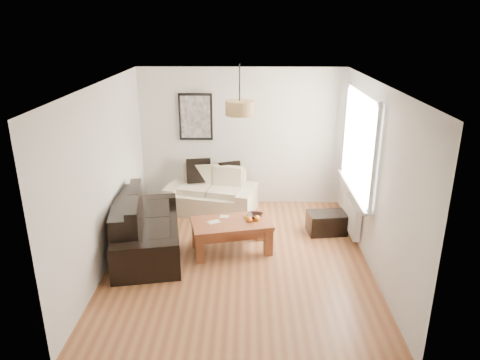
{
  "coord_description": "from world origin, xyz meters",
  "views": [
    {
      "loc": [
        0.12,
        -5.9,
        3.4
      ],
      "look_at": [
        0.0,
        0.6,
        1.05
      ],
      "focal_mm": 33.4,
      "sensor_mm": 36.0,
      "label": 1
    }
  ],
  "objects_px": {
    "sofa_leather": "(146,225)",
    "coffee_table": "(231,236)",
    "loveseat_cream": "(211,191)",
    "ottoman": "(327,223)"
  },
  "relations": [
    {
      "from": "sofa_leather",
      "to": "ottoman",
      "type": "bearing_deg",
      "value": -87.66
    },
    {
      "from": "loveseat_cream",
      "to": "ottoman",
      "type": "bearing_deg",
      "value": -9.87
    },
    {
      "from": "loveseat_cream",
      "to": "sofa_leather",
      "type": "height_order",
      "value": "sofa_leather"
    },
    {
      "from": "sofa_leather",
      "to": "coffee_table",
      "type": "bearing_deg",
      "value": -100.16
    },
    {
      "from": "sofa_leather",
      "to": "ottoman",
      "type": "height_order",
      "value": "sofa_leather"
    },
    {
      "from": "loveseat_cream",
      "to": "sofa_leather",
      "type": "bearing_deg",
      "value": -106.51
    },
    {
      "from": "sofa_leather",
      "to": "coffee_table",
      "type": "height_order",
      "value": "sofa_leather"
    },
    {
      "from": "loveseat_cream",
      "to": "coffee_table",
      "type": "bearing_deg",
      "value": -60.7
    },
    {
      "from": "loveseat_cream",
      "to": "coffee_table",
      "type": "relative_size",
      "value": 1.33
    },
    {
      "from": "loveseat_cream",
      "to": "sofa_leather",
      "type": "xyz_separation_m",
      "value": [
        -0.87,
        -1.52,
        0.02
      ]
    }
  ]
}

